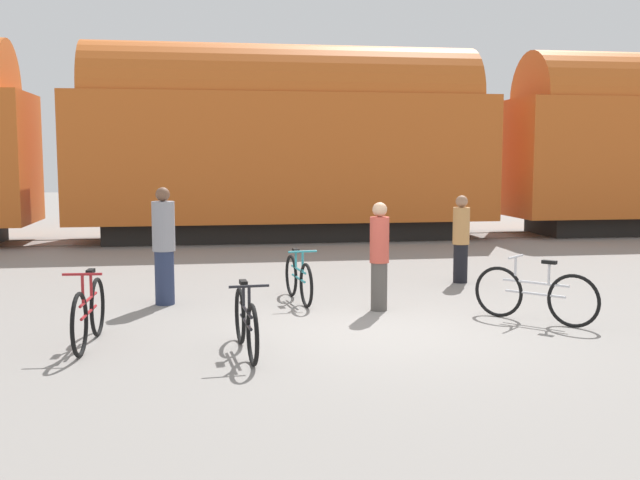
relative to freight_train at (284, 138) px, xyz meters
The scene contains 11 objects.
ground_plane 11.47m from the freight_train, 90.00° to the right, with size 80.00×80.00×0.00m, color gray.
freight_train is the anchor object (origin of this frame).
rail_near 2.89m from the freight_train, 90.00° to the right, with size 48.40×0.07×0.01m, color #4C4238.
rail_far 2.89m from the freight_train, 90.00° to the left, with size 48.40×0.07×0.01m, color #4C4238.
bicycle_silver 11.49m from the freight_train, 78.06° to the right, with size 1.27×1.39×0.92m.
bicycle_black 12.43m from the freight_train, 98.39° to the right, with size 0.46×1.72×0.87m.
bicycle_teal 9.35m from the freight_train, 94.83° to the right, with size 0.46×1.66×0.86m.
bicycle_maroon 12.19m from the freight_train, 107.83° to the right, with size 0.46×1.79×0.95m.
person_in_grey 9.53m from the freight_train, 107.86° to the right, with size 0.35×0.35×1.84m.
person_in_tan 8.28m from the freight_train, 72.50° to the right, with size 0.31×0.31×1.61m.
person_in_red 10.07m from the freight_train, 87.95° to the right, with size 0.29×0.29×1.64m.
Camera 1 is at (-2.27, -9.59, 2.33)m, focal length 42.00 mm.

